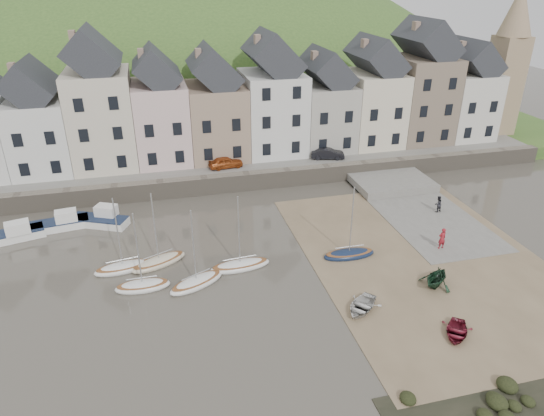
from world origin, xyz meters
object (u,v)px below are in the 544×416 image
object	(u,v)px
person_red	(442,238)
person_dark	(438,204)
rowboat_green	(436,277)
car_right	(328,153)
rowboat_white	(361,306)
rowboat_red	(456,332)
sailboat_0	(123,267)
car_left	(226,162)

from	to	relation	value
person_red	person_dark	distance (m)	6.94
rowboat_green	car_right	bearing A→B (deg)	145.20
rowboat_green	rowboat_white	bearing A→B (deg)	-113.11
rowboat_red	rowboat_green	bearing A→B (deg)	110.19
rowboat_red	car_right	world-z (taller)	car_right
rowboat_green	person_dark	bearing A→B (deg)	113.62
person_red	sailboat_0	bearing A→B (deg)	-11.24
rowboat_white	person_red	size ratio (longest dim) A/B	1.65
sailboat_0	rowboat_red	size ratio (longest dim) A/B	2.34
rowboat_red	car_right	xyz separation A→B (m)	(1.56, 28.11, 1.87)
sailboat_0	car_right	bearing A→B (deg)	34.88
rowboat_green	car_right	xyz separation A→B (m)	(-0.05, 22.98, 1.42)
rowboat_red	person_dark	distance (m)	17.75
sailboat_0	car_left	xyz separation A→B (m)	(10.47, 15.33, 1.95)
sailboat_0	rowboat_white	bearing A→B (deg)	-29.80
person_dark	car_left	world-z (taller)	car_left
person_dark	rowboat_green	bearing A→B (deg)	45.70
sailboat_0	person_red	size ratio (longest dim) A/B	3.44
rowboat_white	car_left	distance (m)	24.93
sailboat_0	car_right	size ratio (longest dim) A/B	1.70
sailboat_0	rowboat_red	world-z (taller)	sailboat_0
sailboat_0	car_right	xyz separation A→B (m)	(21.98, 15.33, 1.95)
person_red	car_right	xyz separation A→B (m)	(-3.24, 18.43, 1.17)
car_left	car_right	size ratio (longest dim) A/B	0.98
person_dark	car_left	size ratio (longest dim) A/B	0.44
rowboat_green	person_red	bearing A→B (deg)	110.03
car_left	person_dark	bearing A→B (deg)	-130.79
person_red	car_left	size ratio (longest dim) A/B	0.51
car_left	car_right	bearing A→B (deg)	-96.47
rowboat_white	person_dark	xyz separation A→B (m)	(12.87, 11.97, 0.54)
rowboat_white	rowboat_green	world-z (taller)	rowboat_green
person_dark	car_left	distance (m)	21.92
person_red	car_right	size ratio (longest dim) A/B	0.49
rowboat_white	rowboat_red	distance (m)	6.08
person_red	rowboat_red	bearing A→B (deg)	59.38
sailboat_0	rowboat_white	xyz separation A→B (m)	(15.68, -8.98, 0.11)
rowboat_white	sailboat_0	bearing A→B (deg)	-162.58
car_left	car_right	distance (m)	11.51
sailboat_0	car_left	distance (m)	18.67
sailboat_0	rowboat_white	world-z (taller)	sailboat_0
sailboat_0	rowboat_white	distance (m)	18.07
rowboat_red	person_red	bearing A→B (deg)	101.22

